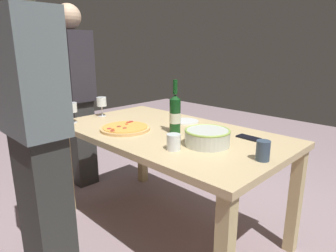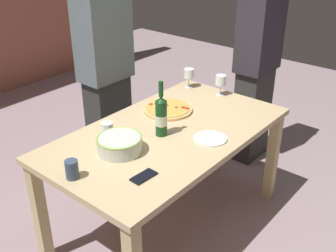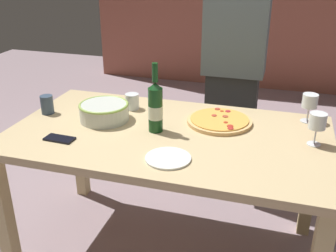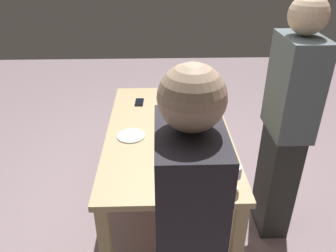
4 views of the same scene
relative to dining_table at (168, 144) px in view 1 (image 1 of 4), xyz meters
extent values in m
plane|color=gray|center=(0.00, 0.00, -0.66)|extent=(8.00, 8.00, 0.00)
cube|color=tan|center=(0.00, 0.00, 0.07)|extent=(1.60, 0.90, 0.04)
cube|color=tan|center=(-0.74, -0.40, -0.30)|extent=(0.07, 0.07, 0.71)
cube|color=tan|center=(0.74, -0.40, -0.30)|extent=(0.07, 0.07, 0.71)
cube|color=tan|center=(0.74, 0.40, -0.30)|extent=(0.07, 0.07, 0.71)
cylinder|color=#E2AE6D|center=(0.23, 0.19, 0.10)|extent=(0.34, 0.34, 0.02)
cylinder|color=gold|center=(0.23, 0.19, 0.11)|extent=(0.31, 0.31, 0.01)
cylinder|color=#AB3B2B|center=(0.19, 0.22, 0.12)|extent=(0.03, 0.03, 0.00)
cylinder|color=#AE361A|center=(0.27, 0.15, 0.12)|extent=(0.02, 0.02, 0.00)
cylinder|color=#AF272D|center=(0.25, 0.30, 0.12)|extent=(0.03, 0.03, 0.00)
cylinder|color=#B02924|center=(0.30, 0.08, 0.12)|extent=(0.03, 0.03, 0.00)
cylinder|color=#B13F1A|center=(0.22, 0.29, 0.12)|extent=(0.02, 0.02, 0.00)
cylinder|color=#B1301F|center=(0.29, 0.11, 0.12)|extent=(0.03, 0.03, 0.00)
cylinder|color=#A13F28|center=(0.25, 0.22, 0.12)|extent=(0.03, 0.03, 0.00)
cylinder|color=#A63427|center=(0.19, 0.32, 0.12)|extent=(0.03, 0.03, 0.00)
cylinder|color=silver|center=(-0.37, 0.05, 0.14)|extent=(0.26, 0.26, 0.09)
torus|color=#9BBE55|center=(-0.37, 0.05, 0.18)|extent=(0.26, 0.26, 0.01)
cylinder|color=#134119|center=(-0.06, 0.00, 0.21)|extent=(0.07, 0.07, 0.23)
cone|color=#134119|center=(-0.06, 0.00, 0.33)|extent=(0.07, 0.07, 0.03)
cylinder|color=#134119|center=(-0.06, 0.00, 0.40)|extent=(0.03, 0.03, 0.09)
cylinder|color=silver|center=(-0.06, 0.00, 0.19)|extent=(0.07, 0.07, 0.07)
cylinder|color=white|center=(0.67, 0.35, 0.09)|extent=(0.07, 0.07, 0.00)
cylinder|color=white|center=(0.67, 0.35, 0.14)|extent=(0.01, 0.01, 0.08)
cylinder|color=white|center=(0.67, 0.35, 0.21)|extent=(0.08, 0.08, 0.07)
cylinder|color=maroon|center=(0.67, 0.35, 0.19)|extent=(0.07, 0.07, 0.04)
cylinder|color=white|center=(0.70, 0.07, 0.09)|extent=(0.06, 0.06, 0.00)
cylinder|color=white|center=(0.70, 0.07, 0.14)|extent=(0.01, 0.01, 0.08)
cylinder|color=white|center=(0.70, 0.07, 0.21)|extent=(0.08, 0.08, 0.07)
cylinder|color=maroon|center=(0.70, 0.07, 0.19)|extent=(0.07, 0.07, 0.02)
cylinder|color=white|center=(-0.29, 0.25, 0.14)|extent=(0.08, 0.08, 0.09)
cylinder|color=#37495E|center=(-0.72, 0.05, 0.14)|extent=(0.07, 0.07, 0.10)
cylinder|color=white|center=(0.08, -0.27, 0.10)|extent=(0.20, 0.20, 0.01)
cube|color=black|center=(-0.48, -0.23, 0.10)|extent=(0.15, 0.08, 0.01)
cube|color=#333432|center=(1.19, 0.04, -0.25)|extent=(0.33, 0.20, 0.82)
cube|color=#2C2931|center=(1.19, 0.04, 0.48)|extent=(0.39, 0.24, 0.62)
sphere|color=#CDAB8B|center=(1.19, 0.04, 0.90)|extent=(0.22, 0.22, 0.22)
cube|color=#2E302E|center=(0.21, 0.79, -0.23)|extent=(0.33, 0.20, 0.85)
cube|color=slate|center=(0.21, 0.79, 0.51)|extent=(0.39, 0.24, 0.64)
camera|label=1|loc=(-1.35, 1.37, 0.65)|focal=31.51mm
camera|label=2|loc=(-1.76, -1.46, 1.31)|focal=43.77mm
camera|label=3|loc=(0.52, -1.74, 0.94)|focal=42.65mm
camera|label=4|loc=(2.15, -0.07, 1.34)|focal=35.85mm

